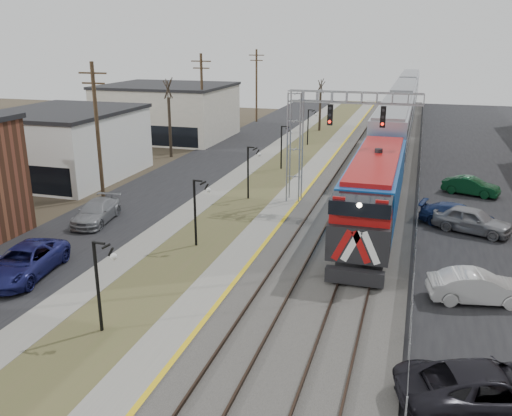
% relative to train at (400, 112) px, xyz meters
% --- Properties ---
extents(street_west, '(7.00, 120.00, 0.04)m').
position_rel_train_xyz_m(street_west, '(-17.00, -24.32, -2.90)').
color(street_west, black).
rests_on(street_west, ground).
extents(sidewalk, '(2.00, 120.00, 0.08)m').
position_rel_train_xyz_m(sidewalk, '(-12.50, -24.32, -2.88)').
color(sidewalk, gray).
rests_on(sidewalk, ground).
extents(grass_median, '(4.00, 120.00, 0.06)m').
position_rel_train_xyz_m(grass_median, '(-9.50, -24.32, -2.89)').
color(grass_median, '#50532C').
rests_on(grass_median, ground).
extents(platform, '(2.00, 120.00, 0.24)m').
position_rel_train_xyz_m(platform, '(-6.50, -24.32, -2.80)').
color(platform, gray).
rests_on(platform, ground).
extents(ballast_bed, '(8.00, 120.00, 0.20)m').
position_rel_train_xyz_m(ballast_bed, '(-1.50, -24.32, -2.82)').
color(ballast_bed, '#595651').
rests_on(ballast_bed, ground).
extents(platform_edge, '(0.24, 120.00, 0.01)m').
position_rel_train_xyz_m(platform_edge, '(-5.62, -24.32, -2.67)').
color(platform_edge, gold).
rests_on(platform_edge, platform).
extents(track_near, '(1.58, 120.00, 0.15)m').
position_rel_train_xyz_m(track_near, '(-3.50, -24.32, -2.64)').
color(track_near, '#2D2119').
rests_on(track_near, ballast_bed).
extents(track_far, '(1.58, 120.00, 0.15)m').
position_rel_train_xyz_m(track_far, '(-0.00, -24.32, -2.64)').
color(track_far, '#2D2119').
rests_on(track_far, ballast_bed).
extents(train, '(3.00, 85.85, 5.33)m').
position_rel_train_xyz_m(train, '(0.00, 0.00, 0.00)').
color(train, '#134C9B').
rests_on(train, ground).
extents(signal_gantry, '(9.00, 1.07, 8.15)m').
position_rel_train_xyz_m(signal_gantry, '(-4.28, -31.33, 2.67)').
color(signal_gantry, gray).
rests_on(signal_gantry, ground).
extents(lampposts, '(0.14, 62.14, 4.00)m').
position_rel_train_xyz_m(lampposts, '(-9.50, -41.04, -0.92)').
color(lampposts, black).
rests_on(lampposts, ground).
extents(utility_poles, '(0.28, 80.28, 10.00)m').
position_rel_train_xyz_m(utility_poles, '(-20.00, -34.32, 2.08)').
color(utility_poles, '#4C3823').
rests_on(utility_poles, ground).
extents(fence, '(0.04, 120.00, 1.60)m').
position_rel_train_xyz_m(fence, '(2.70, -24.32, -2.12)').
color(fence, gray).
rests_on(fence, ground).
extents(buildings_west, '(14.00, 67.00, 7.00)m').
position_rel_train_xyz_m(buildings_west, '(-26.50, -35.12, 0.09)').
color(buildings_west, beige).
rests_on(buildings_west, ground).
extents(bare_trees, '(12.30, 42.30, 5.95)m').
position_rel_train_xyz_m(bare_trees, '(-18.16, -20.41, -0.22)').
color(bare_trees, '#382D23').
rests_on(bare_trees, ground).
extents(car_lot_b, '(4.63, 2.33, 1.46)m').
position_rel_train_xyz_m(car_lot_b, '(5.55, -44.08, -2.19)').
color(car_lot_b, '#BDBDBD').
rests_on(car_lot_b, ground).
extents(car_lot_c, '(6.47, 4.42, 1.64)m').
position_rel_train_xyz_m(car_lot_c, '(5.26, -52.20, -2.10)').
color(car_lot_c, black).
rests_on(car_lot_c, ground).
extents(car_lot_d, '(5.09, 2.90, 1.39)m').
position_rel_train_xyz_m(car_lot_d, '(5.21, -33.23, -2.22)').
color(car_lot_d, navy).
rests_on(car_lot_d, ground).
extents(car_lot_e, '(5.04, 3.42, 1.59)m').
position_rel_train_xyz_m(car_lot_e, '(5.98, -34.30, -2.12)').
color(car_lot_e, gray).
rests_on(car_lot_e, ground).
extents(car_lot_f, '(4.39, 2.68, 1.37)m').
position_rel_train_xyz_m(car_lot_f, '(6.54, -25.40, -2.24)').
color(car_lot_f, '#0C3C1E').
rests_on(car_lot_f, ground).
extents(car_street_a, '(3.30, 5.83, 1.54)m').
position_rel_train_xyz_m(car_street_a, '(-16.15, -47.74, -2.15)').
color(car_street_a, navy).
rests_on(car_street_a, ground).
extents(car_street_b, '(2.69, 5.06, 1.40)m').
position_rel_train_xyz_m(car_street_b, '(-17.36, -39.32, -2.22)').
color(car_street_b, gray).
rests_on(car_street_b, ground).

